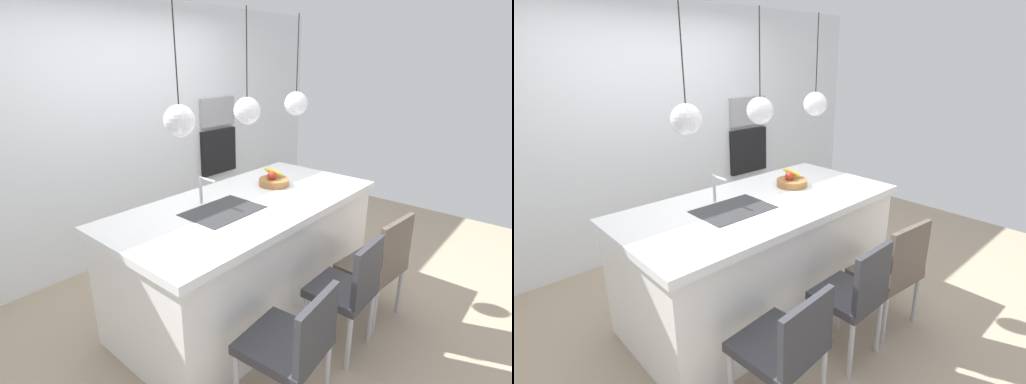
{
  "view_description": "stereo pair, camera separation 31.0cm",
  "coord_description": "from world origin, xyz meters",
  "views": [
    {
      "loc": [
        -2.12,
        -1.91,
        2.03
      ],
      "look_at": [
        0.1,
        0.0,
        1.0
      ],
      "focal_mm": 26.98,
      "sensor_mm": 36.0,
      "label": 1
    },
    {
      "loc": [
        -1.91,
        -2.13,
        2.03
      ],
      "look_at": [
        0.1,
        0.0,
        1.0
      ],
      "focal_mm": 26.98,
      "sensor_mm": 36.0,
      "label": 2
    }
  ],
  "objects": [
    {
      "name": "oven",
      "position": [
        1.2,
        1.58,
        0.9
      ],
      "size": [
        0.56,
        0.08,
        0.56
      ],
      "primitive_type": "cube",
      "color": "black",
      "rests_on": "back_wall"
    },
    {
      "name": "floor",
      "position": [
        0.0,
        0.0,
        0.0
      ],
      "size": [
        6.6,
        6.6,
        0.0
      ],
      "primitive_type": "plane",
      "color": "tan",
      "rests_on": "ground"
    },
    {
      "name": "pendant_light_left",
      "position": [
        -0.62,
        0.0,
        1.66
      ],
      "size": [
        0.2,
        0.2,
        0.8
      ],
      "color": "silver"
    },
    {
      "name": "kitchen_island",
      "position": [
        0.0,
        0.0,
        0.48
      ],
      "size": [
        2.26,
        1.1,
        0.95
      ],
      "color": "white",
      "rests_on": "ground"
    },
    {
      "name": "chair_middle",
      "position": [
        0.05,
        -0.9,
        0.51
      ],
      "size": [
        0.41,
        0.41,
        0.89
      ],
      "color": "#333338",
      "rests_on": "ground"
    },
    {
      "name": "faucet",
      "position": [
        -0.27,
        0.21,
        1.1
      ],
      "size": [
        0.02,
        0.17,
        0.22
      ],
      "color": "silver",
      "rests_on": "kitchen_island"
    },
    {
      "name": "fruit_bowl",
      "position": [
        0.45,
        0.1,
        1.0
      ],
      "size": [
        0.27,
        0.27,
        0.16
      ],
      "color": "#9E6B38",
      "rests_on": "kitchen_island"
    },
    {
      "name": "microwave",
      "position": [
        1.2,
        1.58,
        1.4
      ],
      "size": [
        0.54,
        0.08,
        0.34
      ],
      "primitive_type": "cube",
      "color": "#9E9EA3",
      "rests_on": "back_wall"
    },
    {
      "name": "back_wall",
      "position": [
        0.0,
        1.65,
        1.3
      ],
      "size": [
        6.0,
        0.1,
        2.6
      ],
      "primitive_type": "cube",
      "color": "white",
      "rests_on": "ground"
    },
    {
      "name": "chair_near",
      "position": [
        -0.62,
        -0.9,
        0.48
      ],
      "size": [
        0.49,
        0.49,
        0.84
      ],
      "color": "#333338",
      "rests_on": "ground"
    },
    {
      "name": "pendant_light_center",
      "position": [
        0.0,
        0.0,
        1.66
      ],
      "size": [
        0.2,
        0.2,
        0.8
      ],
      "color": "silver"
    },
    {
      "name": "sink_basin",
      "position": [
        -0.27,
        0.0,
        0.95
      ],
      "size": [
        0.56,
        0.4,
        0.02
      ],
      "primitive_type": "cube",
      "color": "#2D2D30",
      "rests_on": "kitchen_island"
    },
    {
      "name": "pendant_light_right",
      "position": [
        0.62,
        0.0,
        1.66
      ],
      "size": [
        0.2,
        0.2,
        0.8
      ],
      "color": "silver"
    },
    {
      "name": "chair_far",
      "position": [
        0.54,
        -0.9,
        0.5
      ],
      "size": [
        0.5,
        0.45,
        0.9
      ],
      "color": "brown",
      "rests_on": "ground"
    }
  ]
}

